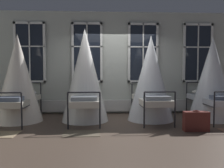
{
  "coord_description": "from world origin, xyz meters",
  "views": [
    {
      "loc": [
        -0.49,
        -6.63,
        1.36
      ],
      "look_at": [
        -0.16,
        -0.13,
        0.99
      ],
      "focal_mm": 38.63,
      "sensor_mm": 36.0,
      "label": 1
    }
  ],
  "objects_px": {
    "cot_first": "(18,80)",
    "suitcase_dark": "(196,121)",
    "cot_third": "(151,79)",
    "cot_second": "(85,77)",
    "cot_fourth": "(212,80)"
  },
  "relations": [
    {
      "from": "cot_second",
      "to": "cot_third",
      "type": "relative_size",
      "value": 1.07
    },
    {
      "from": "cot_first",
      "to": "suitcase_dark",
      "type": "relative_size",
      "value": 4.1
    },
    {
      "from": "cot_first",
      "to": "suitcase_dark",
      "type": "distance_m",
      "value": 4.6
    },
    {
      "from": "cot_second",
      "to": "cot_fourth",
      "type": "relative_size",
      "value": 1.08
    },
    {
      "from": "cot_first",
      "to": "cot_third",
      "type": "relative_size",
      "value": 1.0
    },
    {
      "from": "cot_second",
      "to": "cot_third",
      "type": "xyz_separation_m",
      "value": [
        1.79,
        0.02,
        -0.08
      ]
    },
    {
      "from": "cot_first",
      "to": "cot_second",
      "type": "relative_size",
      "value": 0.94
    },
    {
      "from": "cot_first",
      "to": "suitcase_dark",
      "type": "height_order",
      "value": "cot_first"
    },
    {
      "from": "cot_fourth",
      "to": "cot_second",
      "type": "bearing_deg",
      "value": 90.8
    },
    {
      "from": "cot_first",
      "to": "cot_fourth",
      "type": "bearing_deg",
      "value": -90.6
    },
    {
      "from": "cot_second",
      "to": "cot_fourth",
      "type": "height_order",
      "value": "cot_second"
    },
    {
      "from": "cot_third",
      "to": "suitcase_dark",
      "type": "relative_size",
      "value": 4.09
    },
    {
      "from": "cot_second",
      "to": "suitcase_dark",
      "type": "relative_size",
      "value": 4.37
    },
    {
      "from": "cot_fourth",
      "to": "suitcase_dark",
      "type": "bearing_deg",
      "value": 144.0
    },
    {
      "from": "suitcase_dark",
      "to": "cot_fourth",
      "type": "bearing_deg",
      "value": 54.94
    }
  ]
}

